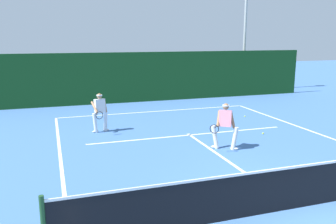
# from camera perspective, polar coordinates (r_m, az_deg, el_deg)

# --- Properties ---
(ground_plane) EXTENTS (80.00, 80.00, 0.00)m
(ground_plane) POSITION_cam_1_polar(r_m,az_deg,el_deg) (8.51, 19.86, -14.28)
(ground_plane) COLOR #406CA8
(court_line_baseline_far) EXTENTS (9.55, 0.10, 0.01)m
(court_line_baseline_far) POSITION_cam_1_polar(r_m,az_deg,el_deg) (17.81, -2.01, 0.10)
(court_line_baseline_far) COLOR white
(court_line_baseline_far) RESTS_ON ground_plane
(court_line_service) EXTENTS (7.78, 0.10, 0.01)m
(court_line_service) POSITION_cam_1_polar(r_m,az_deg,el_deg) (13.57, 3.53, -3.69)
(court_line_service) COLOR white
(court_line_service) RESTS_ON ground_plane
(court_line_centre) EXTENTS (0.10, 6.40, 0.01)m
(court_line_centre) POSITION_cam_1_polar(r_m,az_deg,el_deg) (10.97, 9.47, -7.68)
(court_line_centre) COLOR white
(court_line_centre) RESTS_ON ground_plane
(tennis_net) EXTENTS (10.47, 0.09, 1.06)m
(tennis_net) POSITION_cam_1_polar(r_m,az_deg,el_deg) (8.30, 20.11, -11.13)
(tennis_net) COLOR #1E4723
(tennis_net) RESTS_ON ground_plane
(player_near) EXTENTS (1.09, 0.78, 1.55)m
(player_near) POSITION_cam_1_polar(r_m,az_deg,el_deg) (11.81, 9.13, -1.97)
(player_near) COLOR silver
(player_near) RESTS_ON ground_plane
(player_far) EXTENTS (0.70, 0.90, 1.53)m
(player_far) POSITION_cam_1_polar(r_m,az_deg,el_deg) (14.06, -10.86, 0.14)
(player_far) COLOR silver
(player_far) RESTS_ON ground_plane
(tennis_ball) EXTENTS (0.07, 0.07, 0.07)m
(tennis_ball) POSITION_cam_1_polar(r_m,az_deg,el_deg) (16.94, 12.23, -0.68)
(tennis_ball) COLOR #D1E033
(tennis_ball) RESTS_ON ground_plane
(tennis_ball_extra) EXTENTS (0.07, 0.07, 0.07)m
(tennis_ball_extra) POSITION_cam_1_polar(r_m,az_deg,el_deg) (14.14, 15.00, -3.32)
(tennis_ball_extra) COLOR #D1E033
(tennis_ball_extra) RESTS_ON ground_plane
(back_fence_windscreen) EXTENTS (20.94, 0.12, 2.83)m
(back_fence_windscreen) POSITION_cam_1_polar(r_m,az_deg,el_deg) (20.36, -4.38, 5.59)
(back_fence_windscreen) COLOR #133F19
(back_fence_windscreen) RESTS_ON ground_plane
(light_pole) EXTENTS (0.55, 0.44, 8.43)m
(light_pole) POSITION_cam_1_polar(r_m,az_deg,el_deg) (25.00, 12.35, 14.96)
(light_pole) COLOR #9EA39E
(light_pole) RESTS_ON ground_plane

